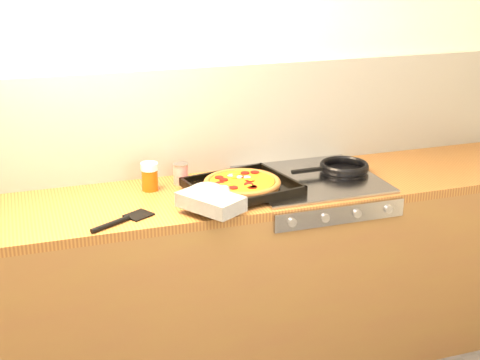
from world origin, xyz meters
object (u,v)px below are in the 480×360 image
object	(u,v)px
tomato_can	(181,174)
frying_pan	(343,168)
juice_glass	(150,176)
pizza_on_tray	(233,188)

from	to	relation	value
tomato_can	frying_pan	bearing A→B (deg)	-9.44
tomato_can	juice_glass	world-z (taller)	juice_glass
pizza_on_tray	frying_pan	xyz separation A→B (m)	(0.59, 0.12, -0.01)
frying_pan	tomato_can	size ratio (longest dim) A/B	3.98
frying_pan	pizza_on_tray	bearing A→B (deg)	-168.33
frying_pan	juice_glass	distance (m)	0.91
pizza_on_tray	tomato_can	xyz separation A→B (m)	(-0.17, 0.25, 0.00)
juice_glass	pizza_on_tray	bearing A→B (deg)	-34.27
pizza_on_tray	frying_pan	size ratio (longest dim) A/B	1.50
pizza_on_tray	juice_glass	distance (m)	0.38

